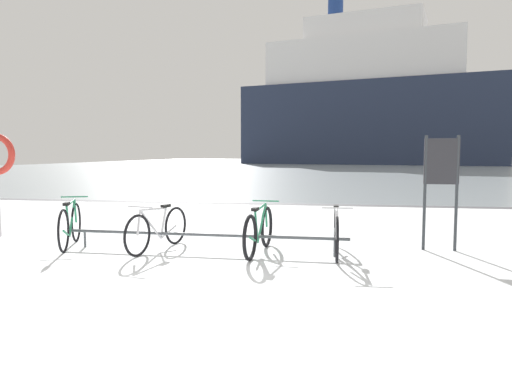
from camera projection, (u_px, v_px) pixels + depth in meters
ground at (320, 166)px, 58.00m from camera, size 80.00×132.00×0.08m
bike_rack at (204, 235)px, 7.68m from camera, size 4.70×0.13×0.31m
bicycle_0 at (70, 225)px, 8.07m from camera, size 0.64×1.59×0.84m
bicycle_1 at (158, 229)px, 7.80m from camera, size 0.56×1.72×0.78m
bicycle_2 at (259, 231)px, 7.55m from camera, size 0.46×1.78×0.81m
bicycle_3 at (336, 232)px, 7.41m from camera, size 0.46×1.72×0.81m
info_sign at (441, 173)px, 7.70m from camera, size 0.55×0.07×1.90m
ferry_ship at (369, 104)px, 68.19m from camera, size 37.73×20.89×25.90m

